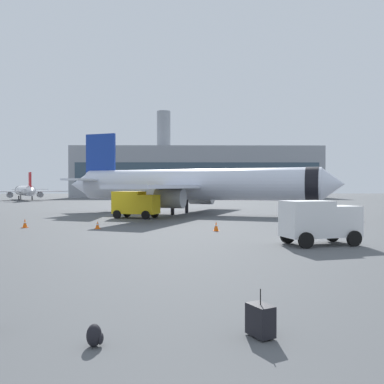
{
  "coord_description": "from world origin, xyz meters",
  "views": [
    {
      "loc": [
        0.04,
        -3.01,
        3.42
      ],
      "look_at": [
        0.37,
        28.75,
        3.0
      ],
      "focal_mm": 38.59,
      "sensor_mm": 36.0,
      "label": 1
    }
  ],
  "objects_px": {
    "safety_cone_far": "(25,223)",
    "airplane_taxiing": "(25,191)",
    "safety_cone_near": "(98,225)",
    "traveller_backpack": "(95,336)",
    "airplane_at_gate": "(193,185)",
    "rolling_suitcase": "(260,320)",
    "service_truck": "(135,203)",
    "safety_cone_mid": "(216,226)",
    "cargo_van": "(319,220)"
  },
  "relations": [
    {
      "from": "safety_cone_near",
      "to": "safety_cone_mid",
      "type": "bearing_deg",
      "value": -10.17
    },
    {
      "from": "safety_cone_near",
      "to": "safety_cone_far",
      "type": "relative_size",
      "value": 0.81
    },
    {
      "from": "airplane_at_gate",
      "to": "rolling_suitcase",
      "type": "distance_m",
      "value": 41.86
    },
    {
      "from": "cargo_van",
      "to": "rolling_suitcase",
      "type": "xyz_separation_m",
      "value": [
        -6.04,
        -14.71,
        -1.06
      ]
    },
    {
      "from": "cargo_van",
      "to": "rolling_suitcase",
      "type": "relative_size",
      "value": 4.33
    },
    {
      "from": "safety_cone_near",
      "to": "safety_cone_mid",
      "type": "relative_size",
      "value": 0.83
    },
    {
      "from": "airplane_taxiing",
      "to": "service_truck",
      "type": "height_order",
      "value": "airplane_taxiing"
    },
    {
      "from": "safety_cone_far",
      "to": "service_truck",
      "type": "bearing_deg",
      "value": 52.39
    },
    {
      "from": "service_truck",
      "to": "traveller_backpack",
      "type": "bearing_deg",
      "value": -84.13
    },
    {
      "from": "safety_cone_near",
      "to": "airplane_at_gate",
      "type": "bearing_deg",
      "value": 65.7
    },
    {
      "from": "safety_cone_far",
      "to": "airplane_taxiing",
      "type": "bearing_deg",
      "value": 111.51
    },
    {
      "from": "safety_cone_mid",
      "to": "safety_cone_far",
      "type": "relative_size",
      "value": 0.98
    },
    {
      "from": "safety_cone_far",
      "to": "safety_cone_near",
      "type": "bearing_deg",
      "value": -8.99
    },
    {
      "from": "safety_cone_near",
      "to": "traveller_backpack",
      "type": "xyz_separation_m",
      "value": [
        5.32,
        -24.58,
        -0.07
      ]
    },
    {
      "from": "cargo_van",
      "to": "safety_cone_far",
      "type": "relative_size",
      "value": 6.24
    },
    {
      "from": "safety_cone_near",
      "to": "safety_cone_far",
      "type": "height_order",
      "value": "safety_cone_far"
    },
    {
      "from": "airplane_taxiing",
      "to": "traveller_backpack",
      "type": "bearing_deg",
      "value": -67.72
    },
    {
      "from": "airplane_at_gate",
      "to": "airplane_taxiing",
      "type": "distance_m",
      "value": 67.6
    },
    {
      "from": "safety_cone_mid",
      "to": "rolling_suitcase",
      "type": "xyz_separation_m",
      "value": [
        -0.53,
        -22.37,
        0.02
      ]
    },
    {
      "from": "airplane_at_gate",
      "to": "airplane_taxiing",
      "type": "height_order",
      "value": "airplane_at_gate"
    },
    {
      "from": "airplane_taxiing",
      "to": "safety_cone_mid",
      "type": "height_order",
      "value": "airplane_taxiing"
    },
    {
      "from": "airplane_taxiing",
      "to": "service_truck",
      "type": "distance_m",
      "value": 69.32
    },
    {
      "from": "rolling_suitcase",
      "to": "traveller_backpack",
      "type": "distance_m",
      "value": 3.68
    },
    {
      "from": "airplane_at_gate",
      "to": "safety_cone_mid",
      "type": "height_order",
      "value": "airplane_at_gate"
    },
    {
      "from": "airplane_at_gate",
      "to": "service_truck",
      "type": "height_order",
      "value": "airplane_at_gate"
    },
    {
      "from": "safety_cone_far",
      "to": "traveller_backpack",
      "type": "height_order",
      "value": "safety_cone_far"
    },
    {
      "from": "safety_cone_far",
      "to": "rolling_suitcase",
      "type": "xyz_separation_m",
      "value": [
        15.2,
        -25.06,
        0.01
      ]
    },
    {
      "from": "airplane_at_gate",
      "to": "airplane_taxiing",
      "type": "relative_size",
      "value": 1.63
    },
    {
      "from": "traveller_backpack",
      "to": "safety_cone_mid",
      "type": "bearing_deg",
      "value": 79.67
    },
    {
      "from": "safety_cone_far",
      "to": "rolling_suitcase",
      "type": "bearing_deg",
      "value": -58.77
    },
    {
      "from": "airplane_taxiing",
      "to": "safety_cone_near",
      "type": "distance_m",
      "value": 78.47
    },
    {
      "from": "traveller_backpack",
      "to": "service_truck",
      "type": "bearing_deg",
      "value": 95.87
    },
    {
      "from": "cargo_van",
      "to": "rolling_suitcase",
      "type": "distance_m",
      "value": 15.94
    },
    {
      "from": "rolling_suitcase",
      "to": "safety_cone_near",
      "type": "bearing_deg",
      "value": 110.4
    },
    {
      "from": "airplane_at_gate",
      "to": "safety_cone_near",
      "type": "relative_size",
      "value": 56.0
    },
    {
      "from": "rolling_suitcase",
      "to": "traveller_backpack",
      "type": "bearing_deg",
      "value": -172.06
    },
    {
      "from": "airplane_at_gate",
      "to": "safety_cone_mid",
      "type": "bearing_deg",
      "value": -85.51
    },
    {
      "from": "safety_cone_near",
      "to": "service_truck",
      "type": "bearing_deg",
      "value": 81.69
    },
    {
      "from": "airplane_at_gate",
      "to": "safety_cone_far",
      "type": "xyz_separation_m",
      "value": [
        -14.21,
        -16.66,
        -3.28
      ]
    },
    {
      "from": "service_truck",
      "to": "safety_cone_far",
      "type": "distance_m",
      "value": 12.97
    },
    {
      "from": "airplane_at_gate",
      "to": "safety_cone_far",
      "type": "relative_size",
      "value": 45.3
    },
    {
      "from": "cargo_van",
      "to": "rolling_suitcase",
      "type": "height_order",
      "value": "cargo_van"
    },
    {
      "from": "airplane_taxiing",
      "to": "safety_cone_far",
      "type": "distance_m",
      "value": 75.08
    },
    {
      "from": "service_truck",
      "to": "traveller_backpack",
      "type": "xyz_separation_m",
      "value": [
        3.68,
        -35.8,
        -1.37
      ]
    },
    {
      "from": "safety_cone_near",
      "to": "traveller_backpack",
      "type": "distance_m",
      "value": 25.15
    },
    {
      "from": "airplane_taxiing",
      "to": "traveller_backpack",
      "type": "xyz_separation_m",
      "value": [
        39.08,
        -95.39,
        -2.13
      ]
    },
    {
      "from": "service_truck",
      "to": "safety_cone_far",
      "type": "relative_size",
      "value": 6.89
    },
    {
      "from": "traveller_backpack",
      "to": "safety_cone_far",
      "type": "bearing_deg",
      "value": 114.33
    },
    {
      "from": "safety_cone_mid",
      "to": "rolling_suitcase",
      "type": "bearing_deg",
      "value": -91.37
    },
    {
      "from": "service_truck",
      "to": "cargo_van",
      "type": "relative_size",
      "value": 1.1
    }
  ]
}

